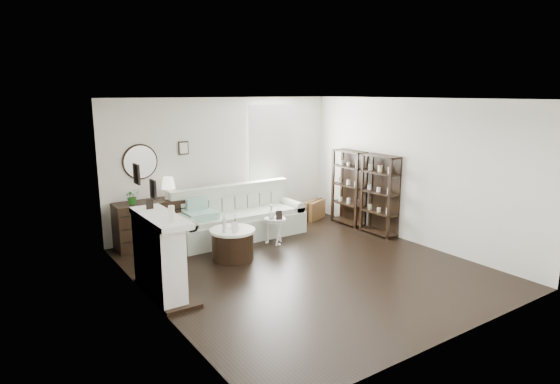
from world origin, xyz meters
TOP-DOWN VIEW (x-y plane):
  - room at (0.73, 2.70)m, footprint 5.50×5.50m
  - fireplace at (-2.32, 0.30)m, footprint 0.50×1.40m
  - shelf_unit_far at (2.33, 1.55)m, footprint 0.30×0.80m
  - shelf_unit_near at (2.33, 0.65)m, footprint 0.30×0.80m
  - sofa at (-0.09, 2.08)m, footprint 2.58×0.89m
  - quilt at (-0.93, 1.95)m, footprint 0.56×0.47m
  - suitcase at (1.98, 2.26)m, footprint 0.66×0.44m
  - dresser at (-1.70, 2.47)m, footprint 1.28×0.55m
  - table_lamp at (-1.33, 2.47)m, footprint 0.30×0.30m
  - potted_plant at (-2.02, 2.42)m, footprint 0.28×0.26m
  - drum_table at (-0.79, 1.00)m, footprint 0.77×0.77m
  - pedestal_table at (0.27, 1.30)m, footprint 0.41×0.41m
  - eiffel_drum at (-0.71, 1.05)m, footprint 0.13×0.13m
  - bottle_drum at (-0.99, 0.91)m, footprint 0.07×0.07m
  - card_frame_drum at (-0.85, 0.81)m, footprint 0.15×0.09m
  - eiffel_ped at (0.35, 1.33)m, footprint 0.11×0.11m
  - flask_ped at (0.20, 1.32)m, footprint 0.14×0.14m
  - card_frame_ped at (0.29, 1.19)m, footprint 0.13×0.07m

SIDE VIEW (x-z plane):
  - suitcase at x=1.98m, z-range 0.00..0.42m
  - drum_table at x=-0.79m, z-range 0.00..0.54m
  - sofa at x=-0.09m, z-range -0.17..0.83m
  - dresser at x=-1.70m, z-range 0.00..0.85m
  - pedestal_table at x=0.27m, z-range 0.21..0.70m
  - fireplace at x=-2.32m, z-range -0.38..1.46m
  - card_frame_ped at x=0.29m, z-range 0.50..0.66m
  - eiffel_ped at x=0.35m, z-range 0.50..0.66m
  - quilt at x=-0.93m, z-range 0.52..0.66m
  - card_frame_drum at x=-0.85m, z-range 0.53..0.72m
  - flask_ped at x=0.20m, z-range 0.50..0.76m
  - eiffel_drum at x=-0.71m, z-range 0.53..0.74m
  - bottle_drum at x=-0.99m, z-range 0.53..0.83m
  - shelf_unit_far at x=2.33m, z-range 0.00..1.60m
  - shelf_unit_near at x=2.33m, z-range 0.00..1.60m
  - potted_plant at x=-2.02m, z-range 0.85..1.13m
  - table_lamp at x=-1.33m, z-range 0.85..1.26m
  - room at x=0.73m, z-range -1.15..4.35m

